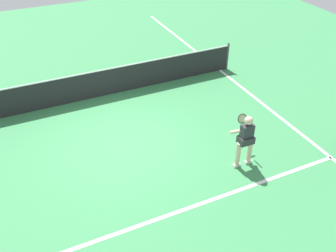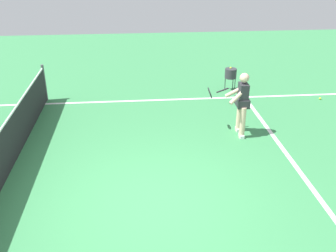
% 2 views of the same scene
% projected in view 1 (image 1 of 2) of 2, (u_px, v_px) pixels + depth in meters
% --- Properties ---
extents(ground_plane, '(28.35, 28.35, 0.00)m').
position_uv_depth(ground_plane, '(127.00, 142.00, 10.87)').
color(ground_plane, '#38844C').
extents(service_line_marking, '(9.79, 0.10, 0.01)m').
position_uv_depth(service_line_marking, '(171.00, 214.00, 8.60)').
color(service_line_marking, white).
rests_on(service_line_marking, ground).
extents(sideline_right_marking, '(0.10, 19.81, 0.01)m').
position_uv_depth(sideline_right_marking, '(264.00, 105.00, 12.54)').
color(sideline_right_marking, white).
rests_on(sideline_right_marking, ground).
extents(court_net, '(10.47, 0.08, 1.08)m').
position_uv_depth(court_net, '(98.00, 84.00, 12.70)').
color(court_net, '#4C4C51').
rests_on(court_net, ground).
extents(tennis_player, '(0.78, 0.92, 1.55)m').
position_uv_depth(tennis_player, '(245.00, 139.00, 9.57)').
color(tennis_player, beige).
rests_on(tennis_player, ground).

